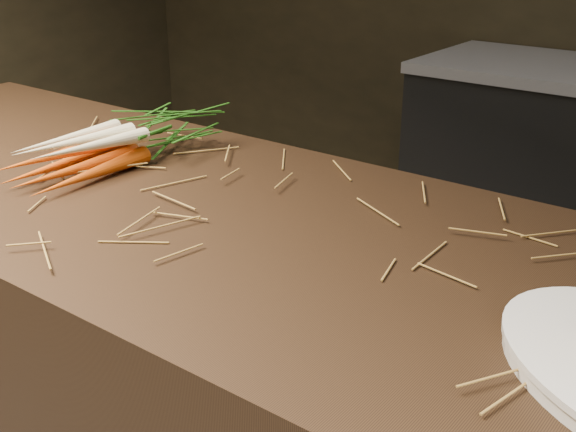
# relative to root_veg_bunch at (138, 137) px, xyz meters

# --- Properties ---
(straw_bedding) EXTENTS (1.40, 0.60, 0.02)m
(straw_bedding) POSITION_rel_root_veg_bunch_xyz_m (0.38, -0.10, -0.04)
(straw_bedding) COLOR olive
(straw_bedding) RESTS_ON main_counter
(root_veg_bunch) EXTENTS (0.17, 0.49, 0.09)m
(root_veg_bunch) POSITION_rel_root_veg_bunch_xyz_m (0.00, 0.00, 0.00)
(root_veg_bunch) COLOR #CC3E07
(root_veg_bunch) RESTS_ON main_counter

